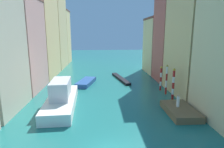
# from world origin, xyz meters

# --- Properties ---
(ground_plane) EXTENTS (154.00, 154.00, 0.00)m
(ground_plane) POSITION_xyz_m (0.00, 24.50, 0.00)
(ground_plane) COLOR #1E6B66
(building_left_2) EXTENTS (6.58, 9.33, 15.52)m
(building_left_2) POSITION_xyz_m (-13.97, 18.94, 7.77)
(building_left_2) COLOR tan
(building_left_2) RESTS_ON ground
(building_left_3) EXTENTS (6.58, 11.86, 20.37)m
(building_left_3) POSITION_xyz_m (-13.97, 29.74, 10.19)
(building_left_3) COLOR #DBB77A
(building_left_3) RESTS_ON ground
(building_left_4) EXTENTS (6.58, 11.49, 21.87)m
(building_left_4) POSITION_xyz_m (-13.97, 41.75, 10.95)
(building_left_4) COLOR #DBB77A
(building_left_4) RESTS_ON ground
(building_left_5) EXTENTS (6.58, 7.44, 16.92)m
(building_left_5) POSITION_xyz_m (-13.97, 51.30, 8.47)
(building_left_5) COLOR #DBB77A
(building_left_5) RESTS_ON ground
(building_right_1) EXTENTS (6.58, 10.32, 16.39)m
(building_right_1) POSITION_xyz_m (13.97, 15.05, 8.21)
(building_right_1) COLOR #DBB77A
(building_right_1) RESTS_ON ground
(building_right_2) EXTENTS (6.58, 7.45, 19.17)m
(building_right_2) POSITION_xyz_m (13.97, 24.08, 9.60)
(building_right_2) COLOR #B25147
(building_right_2) RESTS_ON ground
(building_right_3) EXTENTS (6.58, 9.40, 13.26)m
(building_right_3) POSITION_xyz_m (13.97, 32.73, 6.64)
(building_right_3) COLOR beige
(building_right_3) RESTS_ON ground
(waterfront_dock) EXTENTS (3.17, 5.72, 0.79)m
(waterfront_dock) POSITION_xyz_m (8.86, 7.35, 0.40)
(waterfront_dock) COLOR brown
(waterfront_dock) RESTS_ON ground
(person_on_dock) EXTENTS (0.36, 0.36, 1.54)m
(person_on_dock) POSITION_xyz_m (8.65, 7.65, 1.50)
(person_on_dock) COLOR white
(person_on_dock) RESTS_ON waterfront_dock
(mooring_pole_0) EXTENTS (0.38, 0.38, 4.68)m
(mooring_pole_0) POSITION_xyz_m (9.75, 12.21, 2.40)
(mooring_pole_0) COLOR red
(mooring_pole_0) RESTS_ON ground
(mooring_pole_1) EXTENTS (0.30, 0.30, 4.70)m
(mooring_pole_1) POSITION_xyz_m (9.74, 15.06, 2.40)
(mooring_pole_1) COLOR red
(mooring_pole_1) RESTS_ON ground
(mooring_pole_2) EXTENTS (0.34, 0.34, 4.12)m
(mooring_pole_2) POSITION_xyz_m (9.54, 17.23, 2.11)
(mooring_pole_2) COLOR red
(mooring_pole_2) RESTS_ON ground
(vaporetto_white) EXTENTS (4.15, 11.78, 3.60)m
(vaporetto_white) POSITION_xyz_m (-5.80, 10.59, 1.23)
(vaporetto_white) COLOR white
(vaporetto_white) RESTS_ON ground
(gondola_black) EXTENTS (2.98, 10.27, 0.44)m
(gondola_black) POSITION_xyz_m (3.59, 25.46, 0.22)
(gondola_black) COLOR black
(gondola_black) RESTS_ON ground
(motorboat_0) EXTENTS (3.74, 6.94, 0.75)m
(motorboat_0) POSITION_xyz_m (-3.41, 22.14, 0.38)
(motorboat_0) COLOR #234C93
(motorboat_0) RESTS_ON ground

